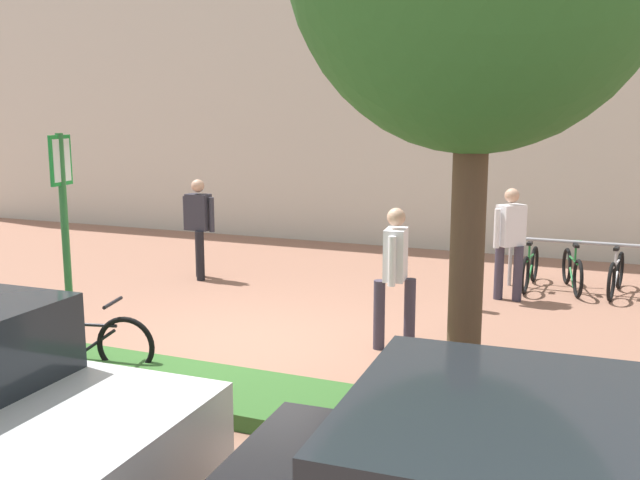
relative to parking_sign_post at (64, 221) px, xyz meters
The scene contains 10 objects.
ground_plane 2.66m from the parking_sign_post, 53.08° to the left, with size 60.00×60.00×0.00m, color #936651.
building_facade 9.91m from the parking_sign_post, 82.45° to the left, with size 28.00×1.20×10.00m, color beige.
planter_strip 2.26m from the parking_sign_post, ahead, with size 7.00×1.10×0.16m, color #336028.
parking_sign_post is the anchor object (origin of this frame).
bike_at_sign 1.36m from the parking_sign_post, 73.20° to the left, with size 1.65×0.53×0.86m.
bike_rack_cluster 8.04m from the parking_sign_post, 49.79° to the left, with size 2.66×1.60×0.83m.
bollard_steel 5.63m from the parking_sign_post, 51.73° to the left, with size 0.16×0.16×0.90m, color #ADADB2.
person_shirt_white 3.77m from the parking_sign_post, 37.05° to the left, with size 0.46×0.61×1.72m.
person_shirt_blue 6.44m from the parking_sign_post, 52.26° to the left, with size 0.44×0.48×1.72m.
person_suited_navy 4.72m from the parking_sign_post, 105.02° to the left, with size 0.61×0.39×1.72m.
Camera 1 is at (4.06, -7.38, 2.81)m, focal length 39.68 mm.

